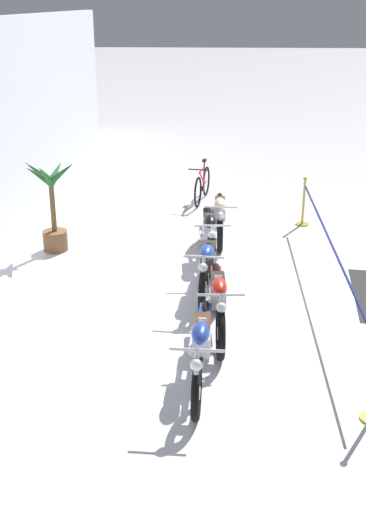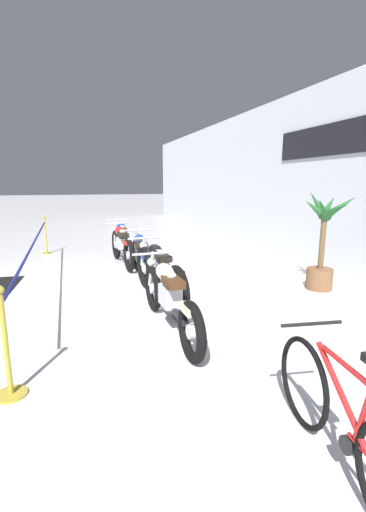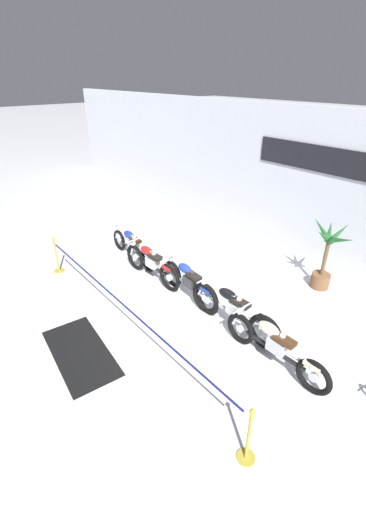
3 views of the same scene
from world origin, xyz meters
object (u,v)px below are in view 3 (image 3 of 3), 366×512
Objects in this scene: motorcycle_blue_2 at (189,282)px; stanchion_mid_left at (248,443)px; motorcycle_red_1 at (151,263)px; floor_banner at (81,352)px; stanchion_far_left at (92,283)px; motorcycle_cream_4 at (274,346)px; motorcycle_blue_0 at (133,246)px; motorcycle_black_3 at (233,310)px; potted_palm_left_of_row at (326,257)px.

stanchion_mid_left is at bearing -28.84° from motorcycle_blue_2.
motorcycle_red_1 is 1.03× the size of motorcycle_blue_2.
motorcycle_red_1 is at bearing 122.32° from floor_banner.
floor_banner is at bearing -38.67° from stanchion_far_left.
stanchion_mid_left reaches higher than motorcycle_blue_2.
floor_banner is at bearing -134.20° from motorcycle_cream_4.
stanchion_mid_left reaches higher than motorcycle_blue_0.
motorcycle_cream_4 is (4.02, -0.01, -0.02)m from motorcycle_red_1.
stanchion_far_left is 4.72m from stanchion_mid_left.
stanchion_mid_left is at bearing -42.77° from motorcycle_black_3.
stanchion_far_left is (1.47, -2.00, 0.23)m from motorcycle_blue_0.
potted_palm_left_of_row is (4.40, 2.95, 0.42)m from motorcycle_blue_0.
motorcycle_blue_2 is 1.18× the size of potted_palm_left_of_row.
floor_banner is (-2.64, -2.71, -0.45)m from motorcycle_cream_4.
motorcycle_blue_0 is 1.00× the size of motorcycle_cream_4.
motorcycle_blue_0 reaches higher than floor_banner.
motorcycle_blue_2 is 4.09m from stanchion_mid_left.
motorcycle_cream_4 is 4.21m from stanchion_far_left.
potted_palm_left_of_row is (1.80, 2.97, 0.40)m from motorcycle_blue_2.
motorcycle_blue_0 is at bearing 177.66° from motorcycle_cream_4.
motorcycle_black_3 is (4.05, -0.03, 0.03)m from motorcycle_blue_0.
motorcycle_cream_4 reaches higher than floor_banner.
potted_palm_left_of_row is at bearing 78.79° from floor_banner.
floor_banner is at bearing -63.17° from motorcycle_red_1.
motorcycle_blue_0 is 2.60m from motorcycle_blue_2.
motorcycle_blue_2 is at bearing 60.18° from stanchion_far_left.
stanchion_far_left reaches higher than floor_banner.
motorcycle_blue_2 is at bearing -0.56° from motorcycle_blue_0.
motorcycle_black_3 is at bearing -0.16° from motorcycle_blue_2.
motorcycle_cream_4 is 2.22× the size of stanchion_mid_left.
motorcycle_cream_4 is at bearing 25.09° from stanchion_far_left.
potted_palm_left_of_row reaches higher than motorcycle_black_3.
motorcycle_black_3 is at bearing -96.63° from potted_palm_left_of_row.
motorcycle_black_3 is 3.25m from stanchion_far_left.
motorcycle_cream_4 is (2.67, -0.19, -0.01)m from motorcycle_blue_2.
stanchion_mid_left is (2.13, -1.97, -0.13)m from motorcycle_black_3.
stanchion_far_left reaches higher than motorcycle_blue_0.
stanchion_far_left is 1.64m from floor_banner.
motorcycle_red_1 is 4.47m from potted_palm_left_of_row.
motorcycle_blue_0 is 3.97m from floor_banner.
motorcycle_blue_2 is 1.03× the size of floor_banner.
motorcycle_blue_0 is at bearing 126.35° from stanchion_far_left.
motorcycle_blue_2 is 0.90× the size of motorcycle_black_3.
potted_palm_left_of_row is (0.35, 2.98, 0.39)m from motorcycle_black_3.
stanchion_mid_left is at bearing 0.00° from stanchion_far_left.
floor_banner is (-1.76, -5.88, -0.87)m from potted_palm_left_of_row.
potted_palm_left_of_row reaches higher than motorcycle_blue_0.
stanchion_far_left is at bearing -154.91° from motorcycle_cream_4.
motorcycle_blue_0 is 4.05m from motorcycle_black_3.
motorcycle_black_3 is 1.31× the size of potted_palm_left_of_row.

